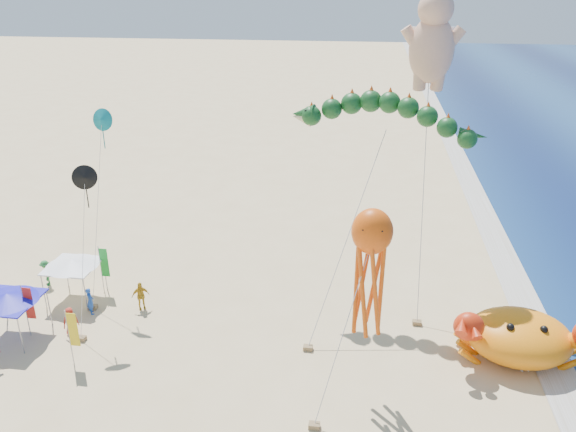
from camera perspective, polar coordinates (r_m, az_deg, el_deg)
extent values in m
plane|color=#D1B784|center=(31.23, 3.18, -12.71)|extent=(320.00, 320.00, 0.00)
plane|color=silver|center=(32.73, 25.20, -13.32)|extent=(320.00, 320.00, 0.00)
ellipsoid|color=orange|center=(31.71, 22.41, -11.29)|extent=(5.38, 4.49, 2.52)
sphere|color=#BA270B|center=(29.62, 17.81, -10.55)|extent=(1.50, 1.50, 1.50)
sphere|color=black|center=(30.20, 21.61, -10.44)|extent=(0.39, 0.39, 0.39)
sphere|color=black|center=(30.63, 24.54, -10.46)|extent=(0.39, 0.39, 0.39)
cone|color=#113E18|center=(31.97, 1.30, 10.07)|extent=(1.43, 1.05, 1.17)
cylinder|color=#B2B2B2|center=(30.60, 6.12, -2.06)|extent=(3.56, 6.40, 10.36)
cube|color=olive|center=(30.60, 2.04, -13.24)|extent=(0.50, 0.35, 0.25)
ellipsoid|color=#DDA487|center=(33.80, 14.38, 16.05)|extent=(2.53, 2.08, 3.72)
sphere|color=#DDA487|center=(33.40, 14.80, 19.69)|extent=(1.95, 1.95, 1.95)
cylinder|color=#B2B2B2|center=(32.92, 13.55, 1.66)|extent=(0.14, 5.64, 12.90)
cube|color=olive|center=(33.35, 12.97, -10.51)|extent=(0.50, 0.35, 0.25)
ellipsoid|color=#E04F0B|center=(24.06, 8.55, -1.56)|extent=(1.78, 1.60, 2.05)
cylinder|color=#B2B2B2|center=(24.96, 5.56, -12.01)|extent=(2.08, 2.97, 7.58)
cube|color=olive|center=(26.28, 2.68, -20.50)|extent=(0.50, 0.35, 0.25)
cylinder|color=gray|center=(32.84, -25.51, -10.94)|extent=(0.06, 0.06, 2.20)
cylinder|color=gray|center=(36.24, -26.90, -7.93)|extent=(0.06, 0.06, 2.20)
cylinder|color=gray|center=(34.78, -23.09, -8.53)|extent=(0.06, 0.06, 2.20)
cube|color=#1614B0|center=(33.98, -26.58, -7.73)|extent=(3.02, 3.02, 0.08)
cone|color=#1614B0|center=(33.87, -26.65, -7.37)|extent=(3.33, 3.33, 0.45)
cylinder|color=gray|center=(36.54, -23.57, -7.05)|extent=(0.06, 0.06, 2.20)
cylinder|color=gray|center=(35.28, -19.89, -7.54)|extent=(0.06, 0.06, 2.20)
cylinder|color=gray|center=(38.48, -21.62, -5.18)|extent=(0.06, 0.06, 2.20)
cylinder|color=gray|center=(37.29, -18.08, -5.57)|extent=(0.06, 0.06, 2.20)
cube|color=white|center=(36.35, -21.04, -4.74)|extent=(2.86, 2.86, 0.08)
cone|color=white|center=(36.25, -21.10, -4.40)|extent=(3.15, 3.15, 0.45)
cylinder|color=gray|center=(30.80, -21.32, -11.43)|extent=(0.05, 0.05, 3.20)
cube|color=yellow|center=(30.40, -20.99, -10.73)|extent=(0.50, 0.04, 1.90)
cylinder|color=gray|center=(33.95, -25.09, -8.71)|extent=(0.05, 0.05, 3.20)
cube|color=red|center=(33.56, -24.83, -8.05)|extent=(0.50, 0.04, 1.90)
cylinder|color=gray|center=(36.75, -18.45, -5.17)|extent=(0.05, 0.05, 3.20)
cube|color=green|center=(36.41, -18.15, -4.52)|extent=(0.50, 0.04, 1.90)
imported|color=gold|center=(34.67, -14.75, -7.84)|extent=(1.11, 0.90, 1.76)
imported|color=#246C32|center=(39.20, -23.37, -5.33)|extent=(1.18, 1.28, 1.73)
imported|color=#AA281B|center=(33.56, -21.21, -9.94)|extent=(0.97, 0.91, 1.67)
imported|color=silver|center=(31.16, 23.18, -12.98)|extent=(0.72, 0.58, 1.73)
imported|color=#1D49AA|center=(35.09, -19.45, -8.14)|extent=(0.70, 0.73, 1.68)
cone|color=#0B727E|center=(34.39, -18.43, 9.26)|extent=(1.30, 0.51, 1.32)
cylinder|color=#B2B2B2|center=(34.58, -18.03, 0.04)|extent=(0.55, 3.04, 10.49)
cube|color=olive|center=(35.60, -17.65, -8.75)|extent=(0.50, 0.35, 0.25)
cone|color=black|center=(31.31, -19.97, 3.69)|extent=(1.30, 0.51, 1.32)
cylinder|color=#B2B2B2|center=(31.59, -19.76, -4.56)|extent=(0.55, 3.04, 8.36)
cube|color=olive|center=(32.46, -19.56, -12.40)|extent=(0.50, 0.35, 0.25)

